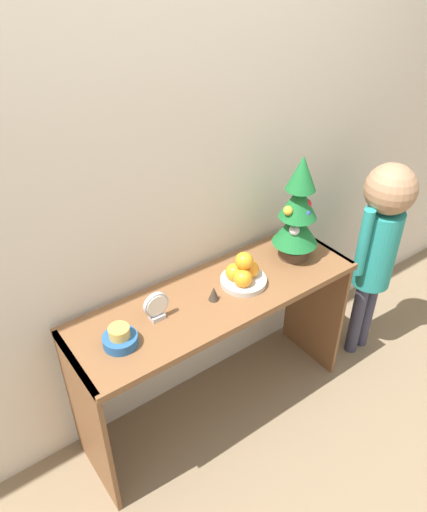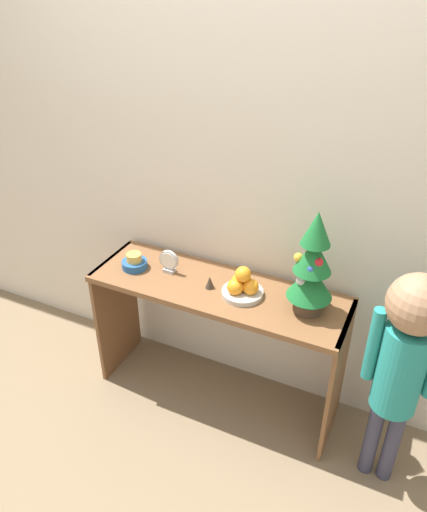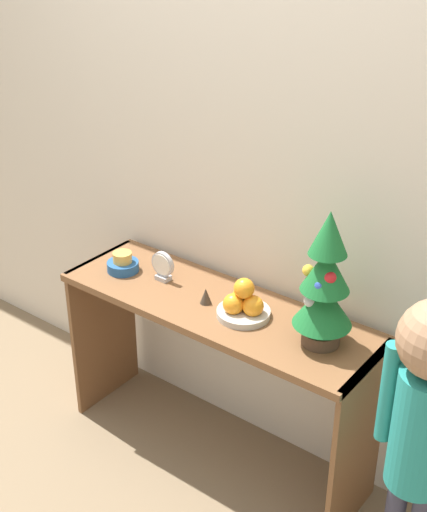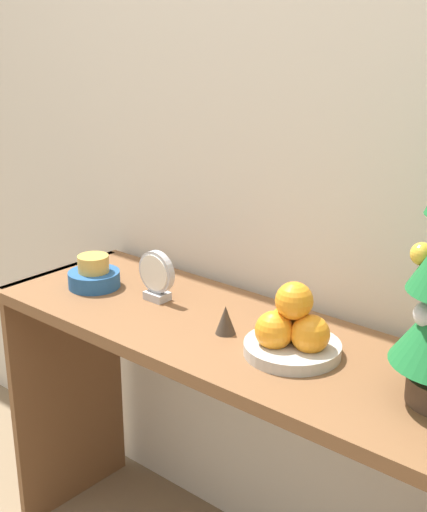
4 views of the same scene
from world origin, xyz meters
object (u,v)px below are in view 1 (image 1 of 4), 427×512
Objects in this scene: fruit_bowl at (243,274)px; child_figure at (380,235)px; desk_clock at (156,307)px; figurine at (214,293)px; singing_bowl at (120,338)px; mini_tree at (298,212)px.

child_figure is at bearing -9.08° from fruit_bowl.
figurine is at bearing -8.63° from desk_clock.
figurine is 0.06× the size of child_figure.
child_figure reaches higher than desk_clock.
fruit_bowl is at bearing 4.72° from figurine.
fruit_bowl is 1.61× the size of desk_clock.
mini_tree is at bearing 2.41° from singing_bowl.
child_figure reaches higher than fruit_bowl.
desk_clock is at bearing 171.37° from figurine.
fruit_bowl is 0.18× the size of child_figure.
mini_tree is at bearing 162.37° from child_figure.
mini_tree reaches higher than singing_bowl.
mini_tree reaches higher than child_figure.
desk_clock is 0.11× the size of child_figure.
singing_bowl is 0.19m from desk_clock.
singing_bowl is 2.05× the size of figurine.
mini_tree is 0.52m from child_figure.
singing_bowl reaches higher than figurine.
mini_tree is 7.84× the size of figurine.
fruit_bowl reaches higher than figurine.
child_figure is at bearing -4.35° from singing_bowl.
fruit_bowl reaches higher than desk_clock.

